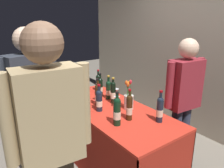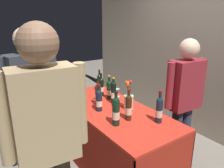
% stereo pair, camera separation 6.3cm
% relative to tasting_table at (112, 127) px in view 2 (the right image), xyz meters
% --- Properties ---
extents(ground_plane, '(12.00, 12.00, 0.00)m').
position_rel_tasting_table_xyz_m(ground_plane, '(0.00, 0.00, -0.54)').
color(ground_plane, gray).
extents(back_partition, '(5.40, 0.12, 2.62)m').
position_rel_tasting_table_xyz_m(back_partition, '(0.00, 1.63, 0.77)').
color(back_partition, '#B2A893').
rests_on(back_partition, ground_plane).
extents(tasting_table, '(1.72, 0.76, 0.77)m').
position_rel_tasting_table_xyz_m(tasting_table, '(0.00, 0.00, 0.00)').
color(tasting_table, red).
rests_on(tasting_table, ground_plane).
extents(featured_wine_bottle, '(0.07, 0.07, 0.31)m').
position_rel_tasting_table_xyz_m(featured_wine_bottle, '(-0.44, 0.13, 0.36)').
color(featured_wine_bottle, black).
rests_on(featured_wine_bottle, tasting_table).
extents(display_bottle_0, '(0.07, 0.07, 0.32)m').
position_rel_tasting_table_xyz_m(display_bottle_0, '(-0.61, 0.20, 0.36)').
color(display_bottle_0, black).
rests_on(display_bottle_0, tasting_table).
extents(display_bottle_1, '(0.07, 0.07, 0.31)m').
position_rel_tasting_table_xyz_m(display_bottle_1, '(-0.43, -0.28, 0.37)').
color(display_bottle_1, '#192333').
rests_on(display_bottle_1, tasting_table).
extents(display_bottle_2, '(0.07, 0.07, 0.31)m').
position_rel_tasting_table_xyz_m(display_bottle_2, '(-0.28, 0.15, 0.36)').
color(display_bottle_2, black).
rests_on(display_bottle_2, tasting_table).
extents(display_bottle_3, '(0.07, 0.07, 0.34)m').
position_rel_tasting_table_xyz_m(display_bottle_3, '(0.55, 0.20, 0.38)').
color(display_bottle_3, '#192333').
rests_on(display_bottle_3, tasting_table).
extents(display_bottle_4, '(0.07, 0.07, 0.31)m').
position_rel_tasting_table_xyz_m(display_bottle_4, '(-0.04, -0.15, 0.37)').
color(display_bottle_4, '#192333').
rests_on(display_bottle_4, tasting_table).
extents(display_bottle_5, '(0.07, 0.07, 0.33)m').
position_rel_tasting_table_xyz_m(display_bottle_5, '(0.33, -0.02, 0.38)').
color(display_bottle_5, '#38230F').
rests_on(display_bottle_5, tasting_table).
extents(display_bottle_6, '(0.08, 0.08, 0.35)m').
position_rel_tasting_table_xyz_m(display_bottle_6, '(0.35, -0.19, 0.38)').
color(display_bottle_6, black).
rests_on(display_bottle_6, tasting_table).
extents(display_bottle_7, '(0.07, 0.07, 0.33)m').
position_rel_tasting_table_xyz_m(display_bottle_7, '(-0.13, 0.11, 0.38)').
color(display_bottle_7, black).
rests_on(display_bottle_7, tasting_table).
extents(display_bottle_8, '(0.07, 0.07, 0.34)m').
position_rel_tasting_table_xyz_m(display_bottle_8, '(-0.17, -0.08, 0.37)').
color(display_bottle_8, '#38230F').
rests_on(display_bottle_8, tasting_table).
extents(wine_glass_near_vendor, '(0.07, 0.07, 0.13)m').
position_rel_tasting_table_xyz_m(wine_glass_near_vendor, '(-0.32, 0.00, 0.33)').
color(wine_glass_near_vendor, silver).
rests_on(wine_glass_near_vendor, tasting_table).
extents(wine_glass_mid, '(0.06, 0.06, 0.13)m').
position_rel_tasting_table_xyz_m(wine_glass_mid, '(0.00, 0.07, 0.33)').
color(wine_glass_mid, silver).
rests_on(wine_glass_mid, tasting_table).
extents(wine_glass_near_taster, '(0.08, 0.08, 0.13)m').
position_rel_tasting_table_xyz_m(wine_glass_near_taster, '(-0.23, 0.23, 0.33)').
color(wine_glass_near_taster, silver).
rests_on(wine_glass_near_taster, tasting_table).
extents(flower_vase, '(0.11, 0.11, 0.35)m').
position_rel_tasting_table_xyz_m(flower_vase, '(0.12, 0.15, 0.34)').
color(flower_vase, silver).
rests_on(flower_vase, tasting_table).
extents(brochure_stand, '(0.13, 0.12, 0.13)m').
position_rel_tasting_table_xyz_m(brochure_stand, '(-0.72, -0.21, 0.30)').
color(brochure_stand, silver).
rests_on(brochure_stand, tasting_table).
extents(vendor_presenter, '(0.25, 0.55, 1.58)m').
position_rel_tasting_table_xyz_m(vendor_presenter, '(0.48, 0.67, 0.40)').
color(vendor_presenter, '#2D3347').
rests_on(vendor_presenter, ground_plane).
extents(taster_foreground_right, '(0.30, 0.61, 1.71)m').
position_rel_tasting_table_xyz_m(taster_foreground_right, '(-0.27, -0.81, 0.50)').
color(taster_foreground_right, '#4C4233').
rests_on(taster_foreground_right, ground_plane).
extents(taster_foreground_left, '(0.24, 0.56, 1.78)m').
position_rel_tasting_table_xyz_m(taster_foreground_left, '(0.64, -0.96, 0.54)').
color(taster_foreground_left, '#4C4233').
rests_on(taster_foreground_left, ground_plane).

